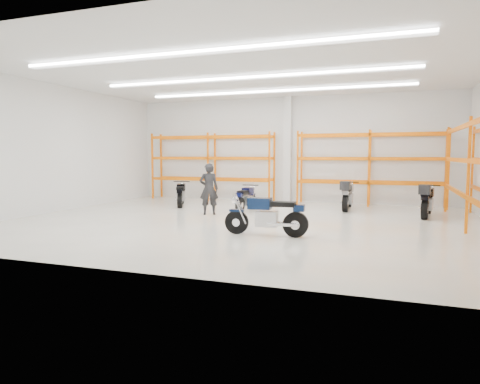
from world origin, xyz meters
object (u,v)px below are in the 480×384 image
(standing_man, at_px, (209,189))
(structural_column, at_px, (288,150))
(motorcycle_back_a, at_px, (181,195))
(motorcycle_back_d, at_px, (427,201))
(motorcycle_back_c, at_px, (347,196))
(motorcycle_main, at_px, (270,216))
(motorcycle_back_b, at_px, (246,199))

(standing_man, height_order, structural_column, structural_column)
(motorcycle_back_a, relative_size, motorcycle_back_d, 0.86)
(standing_man, bearing_deg, structural_column, -131.11)
(motorcycle_back_c, xyz_separation_m, motorcycle_back_d, (2.61, -0.97, 0.00))
(motorcycle_main, relative_size, motorcycle_back_b, 1.15)
(motorcycle_main, relative_size, structural_column, 0.48)
(motorcycle_main, bearing_deg, motorcycle_back_b, 115.92)
(motorcycle_main, xyz_separation_m, motorcycle_back_a, (-4.97, 4.81, -0.04))
(motorcycle_back_c, distance_m, standing_man, 5.12)
(motorcycle_main, height_order, motorcycle_back_c, motorcycle_back_c)
(motorcycle_back_b, relative_size, standing_man, 1.07)
(motorcycle_main, xyz_separation_m, standing_man, (-2.97, 3.01, 0.38))
(motorcycle_back_c, bearing_deg, motorcycle_back_b, -157.78)
(motorcycle_back_b, height_order, standing_man, standing_man)
(standing_man, bearing_deg, motorcycle_main, 111.91)
(motorcycle_back_a, xyz_separation_m, structural_column, (3.59, 2.98, 1.80))
(standing_man, xyz_separation_m, structural_column, (1.59, 4.79, 1.38))
(standing_man, bearing_deg, motorcycle_back_d, 171.62)
(motorcycle_back_b, xyz_separation_m, structural_column, (0.72, 3.46, 1.82))
(motorcycle_back_c, height_order, structural_column, structural_column)
(motorcycle_back_c, height_order, standing_man, standing_man)
(motorcycle_back_a, bearing_deg, motorcycle_main, -44.06)
(motorcycle_back_b, height_order, motorcycle_back_c, motorcycle_back_c)
(motorcycle_main, bearing_deg, motorcycle_back_a, 135.94)
(structural_column, bearing_deg, motorcycle_back_c, -36.92)
(standing_man, distance_m, structural_column, 5.23)
(motorcycle_main, distance_m, motorcycle_back_d, 6.20)
(motorcycle_back_b, bearing_deg, motorcycle_back_a, 170.58)
(motorcycle_back_b, relative_size, structural_column, 0.41)
(motorcycle_back_b, bearing_deg, structural_column, 78.16)
(motorcycle_main, height_order, structural_column, structural_column)
(motorcycle_back_d, xyz_separation_m, standing_man, (-6.92, -1.77, 0.34))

